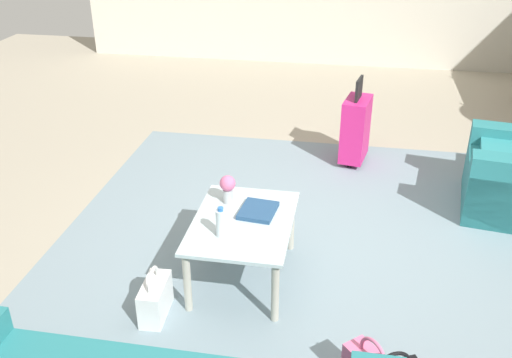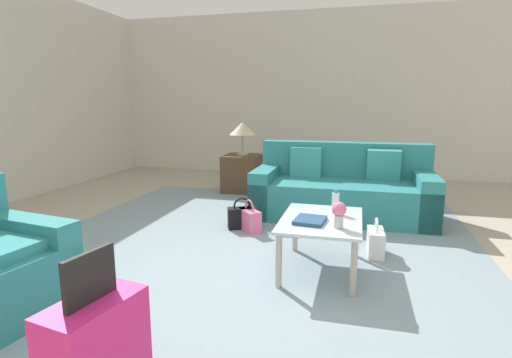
# 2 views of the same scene
# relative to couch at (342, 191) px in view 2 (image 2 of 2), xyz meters

# --- Properties ---
(ground_plane) EXTENTS (12.00, 12.00, 0.00)m
(ground_plane) POSITION_rel_couch_xyz_m (-2.20, 0.60, -0.30)
(ground_plane) COLOR #A89E89
(wall_right) EXTENTS (0.12, 8.00, 3.10)m
(wall_right) POSITION_rel_couch_xyz_m (2.86, 0.60, 1.25)
(wall_right) COLOR beige
(wall_right) RESTS_ON ground
(area_rug) EXTENTS (5.20, 4.40, 0.01)m
(area_rug) POSITION_rel_couch_xyz_m (-1.60, 0.80, -0.30)
(area_rug) COLOR gray
(area_rug) RESTS_ON ground
(couch) EXTENTS (1.00, 2.15, 0.89)m
(couch) POSITION_rel_couch_xyz_m (0.00, 0.00, 0.00)
(couch) COLOR teal
(couch) RESTS_ON ground
(coffee_table) EXTENTS (0.91, 0.66, 0.46)m
(coffee_table) POSITION_rel_couch_xyz_m (-1.80, 0.10, 0.09)
(coffee_table) COLOR silver
(coffee_table) RESTS_ON ground
(water_bottle) EXTENTS (0.06, 0.06, 0.20)m
(water_bottle) POSITION_rel_couch_xyz_m (-1.60, -0.00, 0.25)
(water_bottle) COLOR silver
(water_bottle) RESTS_ON coffee_table
(coffee_table_book) EXTENTS (0.29, 0.26, 0.03)m
(coffee_table_book) POSITION_rel_couch_xyz_m (-1.92, 0.18, 0.17)
(coffee_table_book) COLOR navy
(coffee_table_book) RESTS_ON coffee_table
(flower_vase) EXTENTS (0.11, 0.11, 0.21)m
(flower_vase) POSITION_rel_couch_xyz_m (-2.02, -0.05, 0.28)
(flower_vase) COLOR #B2B7BC
(flower_vase) RESTS_ON coffee_table
(side_table) EXTENTS (0.57, 0.57, 0.58)m
(side_table) POSITION_rel_couch_xyz_m (1.00, 1.60, -0.01)
(side_table) COLOR #513823
(side_table) RESTS_ON ground
(table_lamp) EXTENTS (0.41, 0.41, 0.52)m
(table_lamp) POSITION_rel_couch_xyz_m (1.00, 1.60, 0.69)
(table_lamp) COLOR #ADA899
(table_lamp) RESTS_ON side_table
(handbag_pink) EXTENTS (0.33, 0.32, 0.36)m
(handbag_pink) POSITION_rel_couch_xyz_m (-0.93, 0.96, -0.17)
(handbag_pink) COLOR pink
(handbag_pink) RESTS_ON ground
(handbag_white) EXTENTS (0.33, 0.16, 0.36)m
(handbag_white) POSITION_rel_couch_xyz_m (-1.32, -0.37, -0.17)
(handbag_white) COLOR white
(handbag_white) RESTS_ON ground
(handbag_black) EXTENTS (0.26, 0.35, 0.36)m
(handbag_black) POSITION_rel_couch_xyz_m (-0.86, 1.06, -0.17)
(handbag_black) COLOR black
(handbag_black) RESTS_ON ground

